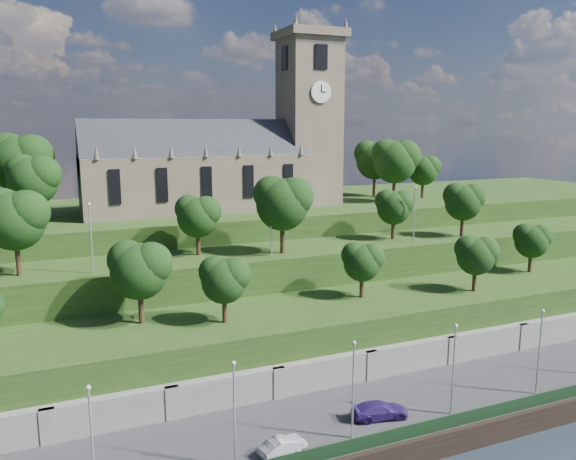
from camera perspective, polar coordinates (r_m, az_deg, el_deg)
name	(u,v)px	position (r m, az deg, el deg)	size (l,w,h in m)	color
promenade	(352,423)	(53.43, 6.54, -18.94)	(160.00, 12.00, 2.00)	#2D2D30
quay_wall	(389,459)	(48.97, 10.25, -21.92)	(160.00, 0.50, 2.20)	black
fence	(385,438)	(48.65, 9.88, -20.07)	(160.00, 0.10, 1.20)	black
retaining_wall	(323,380)	(57.40, 3.57, -14.98)	(160.00, 2.10, 5.00)	slate
embankment_lower	(298,344)	(61.78, 1.07, -11.51)	(160.00, 12.00, 8.00)	#203A13
embankment_upper	(263,298)	(70.71, -2.54, -6.89)	(160.00, 10.00, 12.00)	#203A13
hilltop	(217,251)	(89.66, -7.19, -2.17)	(160.00, 32.00, 15.00)	#203A13
church	(228,157)	(83.92, -6.16, 7.34)	(38.60, 12.35, 27.60)	brown
trees_lower	(289,265)	(58.87, 0.10, -3.60)	(69.36, 9.01, 8.34)	black
trees_upper	(255,207)	(66.67, -3.34, 2.36)	(61.88, 8.56, 9.38)	black
trees_hilltop	(205,164)	(81.95, -8.44, 6.63)	(73.70, 16.19, 11.29)	black
lamp_posts_promenade	(353,383)	(47.14, 6.64, -15.18)	(60.36, 0.36, 8.45)	#B2B2B7
lamp_posts_upper	(271,220)	(65.53, -1.71, 1.02)	(40.36, 0.36, 7.47)	#B2B2B7
car_middle	(282,446)	(46.94, -0.57, -21.06)	(1.38, 3.96, 1.31)	#A0A0A4
car_right	(380,410)	(52.19, 9.29, -17.61)	(2.06, 5.06, 1.47)	navy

